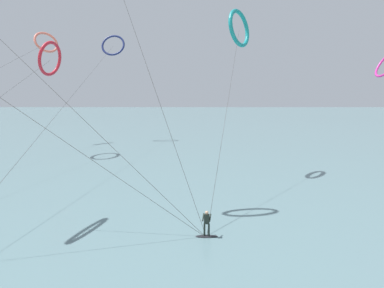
{
  "coord_description": "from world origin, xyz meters",
  "views": [
    {
      "loc": [
        -0.03,
        0.21,
        9.01
      ],
      "look_at": [
        0.0,
        22.91,
        5.4
      ],
      "focal_mm": 29.89,
      "sensor_mm": 36.0,
      "label": 1
    }
  ],
  "objects_px": {
    "surfer_charcoal": "(206,225)",
    "kite_coral": "(45,42)",
    "kite_navy": "(113,45)",
    "kite_crimson": "(50,59)",
    "kite_teal": "(239,28)"
  },
  "relations": [
    {
      "from": "kite_crimson",
      "to": "kite_teal",
      "type": "xyz_separation_m",
      "value": [
        25.02,
        -10.28,
        2.11
      ]
    },
    {
      "from": "kite_coral",
      "to": "kite_teal",
      "type": "distance_m",
      "value": 37.8
    },
    {
      "from": "surfer_charcoal",
      "to": "kite_navy",
      "type": "xyz_separation_m",
      "value": [
        -15.62,
        42.54,
        16.98
      ]
    },
    {
      "from": "kite_navy",
      "to": "kite_teal",
      "type": "height_order",
      "value": "kite_navy"
    },
    {
      "from": "surfer_charcoal",
      "to": "kite_coral",
      "type": "xyz_separation_m",
      "value": [
        -26.48,
        38.95,
        16.96
      ]
    },
    {
      "from": "surfer_charcoal",
      "to": "kite_coral",
      "type": "height_order",
      "value": "kite_coral"
    },
    {
      "from": "kite_navy",
      "to": "kite_teal",
      "type": "relative_size",
      "value": 2.79
    },
    {
      "from": "kite_coral",
      "to": "kite_crimson",
      "type": "xyz_separation_m",
      "value": [
        5.61,
        -11.78,
        -3.99
      ]
    },
    {
      "from": "kite_coral",
      "to": "kite_navy",
      "type": "bearing_deg",
      "value": -26.26
    },
    {
      "from": "surfer_charcoal",
      "to": "kite_navy",
      "type": "bearing_deg",
      "value": -58.08
    },
    {
      "from": "surfer_charcoal",
      "to": "kite_teal",
      "type": "relative_size",
      "value": 0.09
    },
    {
      "from": "surfer_charcoal",
      "to": "kite_teal",
      "type": "height_order",
      "value": "kite_teal"
    },
    {
      "from": "kite_navy",
      "to": "kite_crimson",
      "type": "bearing_deg",
      "value": -105.11
    },
    {
      "from": "kite_crimson",
      "to": "kite_navy",
      "type": "bearing_deg",
      "value": 172.64
    },
    {
      "from": "kite_crimson",
      "to": "kite_navy",
      "type": "xyz_separation_m",
      "value": [
        5.24,
        15.37,
        4.01
      ]
    }
  ]
}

